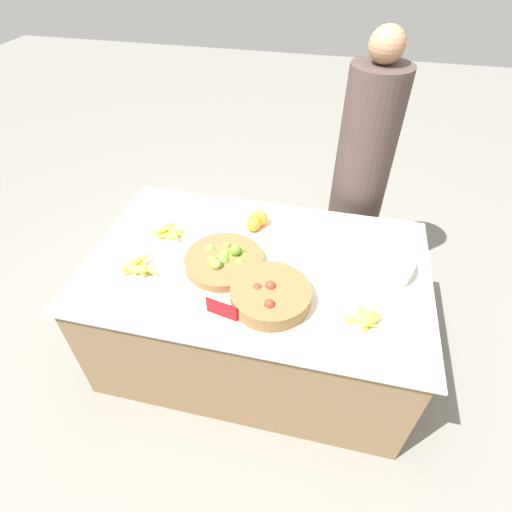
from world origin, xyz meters
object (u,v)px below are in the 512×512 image
at_px(metal_bowl, 378,262).
at_px(vendor_person, 359,183).
at_px(lime_bowl, 225,260).
at_px(tomato_basket, 270,295).
at_px(price_sign, 221,309).

relative_size(metal_bowl, vendor_person, 0.21).
bearing_deg(lime_bowl, vendor_person, 52.91).
height_order(tomato_basket, price_sign, tomato_basket).
bearing_deg(tomato_basket, metal_bowl, 34.99).
xyz_separation_m(metal_bowl, price_sign, (-0.65, -0.46, 0.01)).
xyz_separation_m(tomato_basket, metal_bowl, (0.46, 0.33, -0.00)).
bearing_deg(lime_bowl, tomato_basket, -34.54).
bearing_deg(tomato_basket, price_sign, -144.18).
xyz_separation_m(lime_bowl, tomato_basket, (0.27, -0.18, 0.01)).
bearing_deg(vendor_person, lime_bowl, -127.09).
distance_m(lime_bowl, vendor_person, 1.02).
bearing_deg(lime_bowl, metal_bowl, 10.96).
bearing_deg(metal_bowl, lime_bowl, -169.04).
relative_size(lime_bowl, price_sign, 2.69).
distance_m(lime_bowl, metal_bowl, 0.75).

